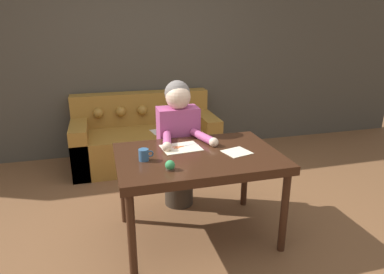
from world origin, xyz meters
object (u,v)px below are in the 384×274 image
Objects in this scene: dining_table at (198,163)px; scissors at (181,147)px; couch at (145,139)px; mug at (144,155)px; pin_cushion at (170,166)px; person at (179,143)px.

scissors is (-0.10, 0.19, 0.08)m from dining_table.
couch reaches higher than scissors.
pin_cushion is (0.15, -0.22, -0.01)m from mug.
couch is 15.67× the size of mug.
couch reaches higher than mug.
pin_cushion is at bearing -139.05° from dining_table.
mug is at bearing -124.68° from person.
dining_table is 11.37× the size of mug.
pin_cushion is (-0.08, -1.99, 0.47)m from couch.
mug reaches higher than dining_table.
dining_table is at bearing 2.69° from mug.
pin_cushion reaches higher than scissors.
couch is at bearing 98.11° from person.
scissors is at bearing -99.69° from person.
person is at bearing 93.33° from dining_table.
person is 5.47× the size of scissors.
scissors is 0.47m from pin_cushion.
couch is 24.76× the size of pin_cushion.
scissors reaches higher than dining_table.
dining_table is 1.04× the size of person.
person reaches higher than pin_cushion.
couch is 1.25m from person.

